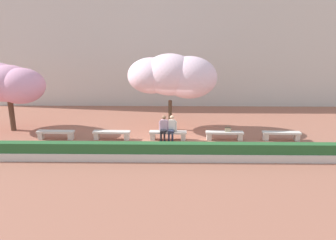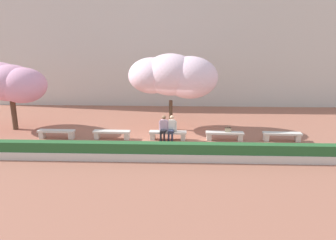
# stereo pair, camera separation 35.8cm
# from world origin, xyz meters

# --- Properties ---
(ground_plane) EXTENTS (100.00, 100.00, 0.00)m
(ground_plane) POSITION_xyz_m (0.00, 0.00, 0.00)
(ground_plane) COLOR #9E604C
(building_facade) EXTENTS (28.00, 4.00, 10.50)m
(building_facade) POSITION_xyz_m (0.00, 10.08, 5.25)
(building_facade) COLOR beige
(building_facade) RESTS_ON ground
(stone_bench_west_end) EXTENTS (1.93, 0.48, 0.45)m
(stone_bench_west_end) POSITION_xyz_m (-5.83, 0.00, 0.31)
(stone_bench_west_end) COLOR beige
(stone_bench_west_end) RESTS_ON ground
(stone_bench_near_west) EXTENTS (1.93, 0.48, 0.45)m
(stone_bench_near_west) POSITION_xyz_m (-2.91, 0.00, 0.31)
(stone_bench_near_west) COLOR beige
(stone_bench_near_west) RESTS_ON ground
(stone_bench_center) EXTENTS (1.93, 0.48, 0.45)m
(stone_bench_center) POSITION_xyz_m (0.00, 0.00, 0.31)
(stone_bench_center) COLOR beige
(stone_bench_center) RESTS_ON ground
(stone_bench_near_east) EXTENTS (1.93, 0.48, 0.45)m
(stone_bench_near_east) POSITION_xyz_m (2.91, 0.00, 0.31)
(stone_bench_near_east) COLOR beige
(stone_bench_near_east) RESTS_ON ground
(stone_bench_east_end) EXTENTS (1.93, 0.48, 0.45)m
(stone_bench_east_end) POSITION_xyz_m (5.83, 0.00, 0.31)
(stone_bench_east_end) COLOR beige
(stone_bench_east_end) RESTS_ON ground
(person_seated_left) EXTENTS (0.51, 0.72, 1.29)m
(person_seated_left) POSITION_xyz_m (-0.21, -0.05, 0.70)
(person_seated_left) COLOR black
(person_seated_left) RESTS_ON ground
(person_seated_right) EXTENTS (0.50, 0.72, 1.29)m
(person_seated_right) POSITION_xyz_m (0.19, -0.05, 0.70)
(person_seated_right) COLOR black
(person_seated_right) RESTS_ON ground
(handbag) EXTENTS (0.30, 0.15, 0.34)m
(handbag) POSITION_xyz_m (3.08, 0.03, 0.58)
(handbag) COLOR tan
(handbag) RESTS_ON stone_bench_near_east
(cherry_tree_main) EXTENTS (4.95, 3.13, 4.28)m
(cherry_tree_main) POSITION_xyz_m (0.18, 1.92, 3.06)
(cherry_tree_main) COLOR #473323
(cherry_tree_main) RESTS_ON ground
(cherry_tree_secondary) EXTENTS (4.28, 3.21, 3.78)m
(cherry_tree_secondary) POSITION_xyz_m (-8.88, 1.61, 2.68)
(cherry_tree_secondary) COLOR #513828
(cherry_tree_secondary) RESTS_ON ground
(planter_hedge_foreground) EXTENTS (16.35, 0.50, 0.80)m
(planter_hedge_foreground) POSITION_xyz_m (0.00, -2.88, 0.39)
(planter_hedge_foreground) COLOR beige
(planter_hedge_foreground) RESTS_ON ground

